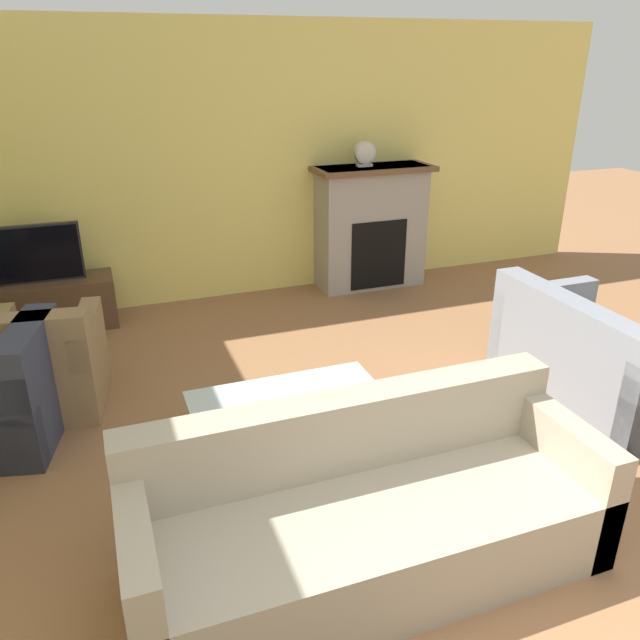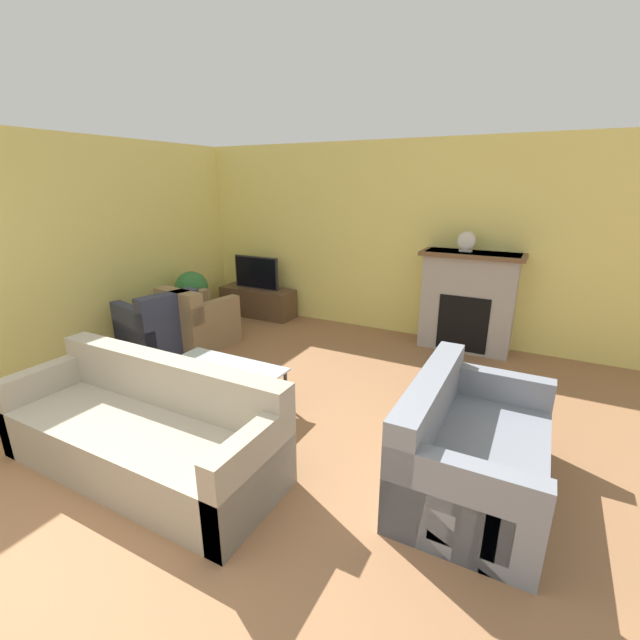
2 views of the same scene
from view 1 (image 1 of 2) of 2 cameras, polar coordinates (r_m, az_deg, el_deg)
name	(u,v)px [view 1 (image 1 of 2)]	position (r m, az deg, el deg)	size (l,w,h in m)	color
wall_back	(225,166)	(6.43, -8.72, 13.77)	(8.55, 0.06, 2.70)	#EADB72
fireplace	(371,225)	(6.80, 4.67, 8.66)	(1.26, 0.50, 1.30)	#9E9993
tv_stand	(44,306)	(6.29, -23.96, 1.20)	(1.27, 0.44, 0.47)	brown
tv	(34,254)	(6.13, -24.71, 5.50)	(0.82, 0.06, 0.53)	#232328
couch_sectional	(367,516)	(3.21, 4.28, -17.48)	(2.29, 0.85, 0.82)	#9E937F
couch_loveseat	(596,362)	(5.02, 23.95, -3.52)	(0.92, 1.50, 0.82)	gray
armchair_accent	(45,369)	(4.88, -23.81, -4.10)	(0.87, 0.92, 0.82)	#8C704C
coffee_table	(287,401)	(3.92, -3.05, -7.43)	(1.20, 0.56, 0.42)	#333338
mantel_clock	(365,154)	(6.62, 4.12, 14.94)	(0.22, 0.07, 0.25)	beige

